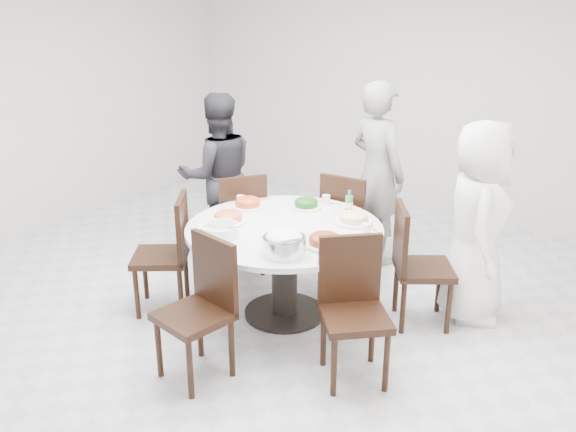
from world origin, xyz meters
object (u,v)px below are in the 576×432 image
Objects in this scene: dining_table at (284,271)px; chair_s at (193,313)px; diner_right at (478,223)px; chair_nw at (238,222)px; chair_sw at (160,254)px; rice_bowl at (284,246)px; chair_se at (355,314)px; beverage_bottle at (349,203)px; diner_middle at (377,173)px; chair_ne at (424,266)px; chair_n at (351,222)px; soup_bowl at (220,230)px; diner_left at (218,175)px.

chair_s is (-0.02, -1.02, 0.10)m from dining_table.
chair_nw is at bearing 77.88° from diner_right.
rice_bowl is at bearing 56.12° from chair_sw.
rice_bowl is (1.17, 0.03, 0.34)m from chair_sw.
beverage_bottle reaches higher than chair_se.
diner_middle is (0.97, 1.84, 0.38)m from chair_sw.
chair_ne reaches higher than rice_bowl.
diner_right is at bearing 167.80° from chair_n.
chair_n is 1.00× the size of chair_nw.
chair_ne is at bearing 117.40° from diner_right.
diner_right reaches higher than chair_s.
chair_nw is at bearing 128.85° from chair_s.
diner_middle reaches higher than chair_sw.
chair_n and chair_s have the same top height.
chair_n is at bearing 77.12° from soup_bowl.
soup_bowl is at bearing 74.34° from chair_n.
chair_ne and chair_n have the same top height.
chair_n is at bearing 101.24° from diner_middle.
diner_right is (0.27, 0.32, 0.31)m from chair_ne.
chair_ne is 0.76m from beverage_bottle.
chair_n and chair_se have the same top height.
chair_se is 4.52× the size of beverage_bottle.
dining_table is at bearing 82.42° from chair_sw.
diner_right is at bearing 172.68° from diner_middle.
diner_left is at bearing 150.76° from dining_table.
dining_table is at bearing 101.56° from diner_right.
diner_middle reaches higher than diner_left.
beverage_bottle is at bearing 88.96° from chair_s.
chair_ne is 3.37× the size of soup_bowl.
chair_se is at bearing 116.60° from chair_n.
chair_ne reaches higher than dining_table.
chair_n is 1.49m from soup_bowl.
diner_right is 7.45× the size of beverage_bottle.
chair_nw is at bearing 109.68° from chair_se.
diner_right is at bearing 131.38° from diner_left.
dining_table is at bearing 96.94° from chair_nw.
rice_bowl is at bearing -55.98° from dining_table.
diner_right is 0.99m from beverage_bottle.
chair_s is 2.23m from diner_right.
soup_bowl is at bearing 79.09° from diner_left.
dining_table is 0.96× the size of diner_right.
chair_n is at bearing 77.55° from chair_se.
chair_nw is 1.00× the size of chair_se.
chair_s is (-0.06, -2.02, 0.00)m from chair_n.
chair_n is at bearing 115.76° from beverage_bottle.
chair_ne is at bearing 36.36° from soup_bowl.
chair_s reaches higher than soup_bowl.
chair_nw is 0.61× the size of diner_left.
diner_middle reaches higher than rice_bowl.
diner_middle reaches higher than chair_ne.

